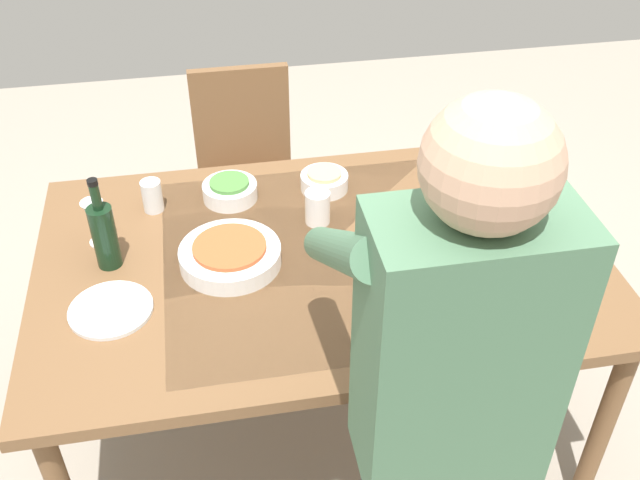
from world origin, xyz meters
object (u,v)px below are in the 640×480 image
Objects in this scene: chair_near at (246,165)px; wine_glass_right at (506,171)px; dinner_plate_far at (449,206)px; wine_bottle at (104,234)px; side_bowl_salad at (230,190)px; dining_table at (320,270)px; wine_glass_left at (94,215)px; serving_bowl_pasta at (230,254)px; dinner_plate_near at (111,310)px; side_bowl_bread at (324,180)px; water_cup_near_right at (152,196)px; water_cup_near_left at (318,207)px; person_server at (444,420)px.

chair_near is 6.03× the size of wine_glass_right.
wine_bottle is at bearing 5.14° from dinner_plate_far.
dining_table is at bearing 125.28° from side_bowl_salad.
wine_glass_left is 0.43m from serving_bowl_pasta.
dining_table is at bearing -166.37° from dinner_plate_near.
serving_bowl_pasta is (0.27, -0.00, 0.10)m from dining_table.
wine_glass_left is (0.04, -0.11, -0.01)m from wine_bottle.
wine_bottle is 0.75m from side_bowl_bread.
dinner_plate_near is (-0.05, 0.32, -0.10)m from wine_glass_left.
water_cup_near_right reaches higher than dinner_plate_far.
wine_glass_right reaches higher than dinner_plate_near.
water_cup_near_left is at bearing -0.24° from dinner_plate_far.
side_bowl_salad is 1.12× the size of side_bowl_bread.
wine_glass_right is at bearing 169.84° from side_bowl_salad.
wine_glass_left is 0.84× the size of side_bowl_salad.
water_cup_near_left is 0.32m from side_bowl_salad.
serving_bowl_pasta is at bearing 11.04° from wine_glass_right.
serving_bowl_pasta is at bearing 44.36° from side_bowl_bread.
water_cup_near_right is at bearing 60.39° from chair_near.
person_server is at bearing 114.94° from serving_bowl_pasta.
chair_near is 1.05m from wine_bottle.
dinner_plate_far reaches higher than dining_table.
wine_glass_left is at bearing -81.96° from dinner_plate_near.
wine_bottle is 1.29× the size of dinner_plate_far.
person_server reaches higher than dinner_plate_near.
dining_table is 0.29m from serving_bowl_pasta.
wine_glass_left reaches higher than serving_bowl_pasta.
wine_glass_left is at bearing -1.00° from water_cup_near_left.
water_cup_near_left reaches higher than serving_bowl_pasta.
chair_near is 1.14m from wine_glass_right.
side_bowl_salad is (-0.38, -0.28, -0.08)m from wine_bottle.
dinner_plate_far is at bearing -109.84° from person_server.
water_cup_near_left is (-0.68, 0.01, -0.05)m from wine_glass_left.
serving_bowl_pasta and side_bowl_bread have the same top height.
side_bowl_bread is 0.70× the size of dinner_plate_near.
person_server is at bearing 70.16° from dinner_plate_far.
wine_glass_left is at bearing -0.70° from dinner_plate_far.
wine_glass_left is at bearing 56.05° from chair_near.
chair_near is 8.31× the size of water_cup_near_left.
wine_glass_right is 1.15m from water_cup_near_right.
wine_bottle is 1.96× the size of wine_glass_right.
chair_near is 5.06× the size of side_bowl_salad.
water_cup_near_left is 0.61× the size of side_bowl_salad.
wine_glass_left is 0.66× the size of dinner_plate_near.
side_bowl_salad is (-0.25, -0.02, -0.02)m from water_cup_near_right.
wine_glass_left is 1.38× the size of water_cup_near_left.
water_cup_near_left is at bearing 145.50° from side_bowl_salad.
side_bowl_salad reaches higher than dinner_plate_near.
water_cup_near_left is 0.19m from side_bowl_bread.
water_cup_near_left is at bearing -151.53° from serving_bowl_pasta.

